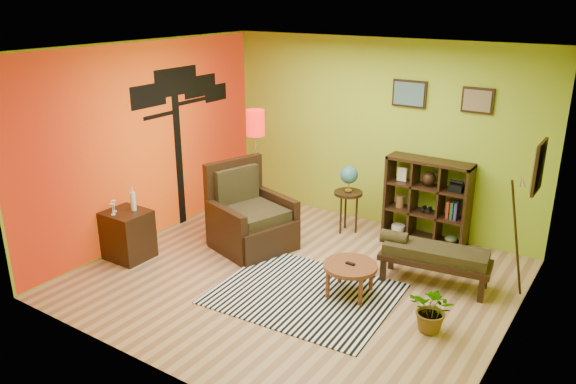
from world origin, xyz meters
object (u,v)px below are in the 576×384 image
Objects in this scene: bench at (432,255)px; cube_shelf at (428,201)px; armchair at (249,222)px; floor_lamp at (256,134)px; potted_plant at (433,314)px; coffee_table at (350,268)px; side_cabinet at (128,234)px; globe_table at (349,182)px.

cube_shelf is at bearing 113.46° from bench.
cube_shelf is at bearing 38.16° from armchair.
floor_lamp reaches higher than potted_plant.
side_cabinet is (-2.94, -0.77, -0.00)m from coffee_table.
cube_shelf is at bearing 25.04° from floor_lamp.
coffee_table is 0.53× the size of cube_shelf.
side_cabinet is (-1.12, -1.21, -0.02)m from armchair.
armchair is 2.55m from cube_shelf.
bench is at bearing -28.09° from globe_table.
floor_lamp is 1.53m from globe_table.
armchair is 1.26m from floor_lamp.
coffee_table is at bearing -94.92° from cube_shelf.
cube_shelf is (0.17, 2.01, 0.26)m from coffee_table.
floor_lamp is (0.87, 1.73, 1.14)m from side_cabinet.
floor_lamp reaches higher than coffee_table.
floor_lamp is 3.60m from potted_plant.
side_cabinet is 4.07m from potted_plant.
floor_lamp is (-0.25, 0.52, 1.12)m from armchair.
globe_table is 0.75× the size of bench.
cube_shelf is (2.25, 1.05, -0.88)m from floor_lamp.
coffee_table is 0.65× the size of side_cabinet.
bench is (3.65, 1.55, 0.05)m from side_cabinet.
coffee_table is 0.53× the size of armchair.
bench is (0.53, -1.23, -0.21)m from cube_shelf.
armchair reaches higher than coffee_table.
floor_lamp is 1.33× the size of bench.
coffee_table is at bearing -132.15° from bench.
globe_table is 0.85× the size of cube_shelf.
cube_shelf is 0.87× the size of bench.
bench is at bearing 23.04° from side_cabinet.
coffee_table is 1.21× the size of potted_plant.
cube_shelf is at bearing 112.44° from potted_plant.
floor_lamp reaches higher than armchair.
floor_lamp is at bearing 159.76° from potted_plant.
side_cabinet is at bearing -130.18° from globe_table.
potted_plant is at bearing -12.57° from armchair.
cube_shelf reaches higher than globe_table.
side_cabinet is 4.18m from cube_shelf.
armchair is 2.31× the size of potted_plant.
armchair is at bearing -141.84° from cube_shelf.
side_cabinet is 3.96m from bench.
armchair reaches higher than bench.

